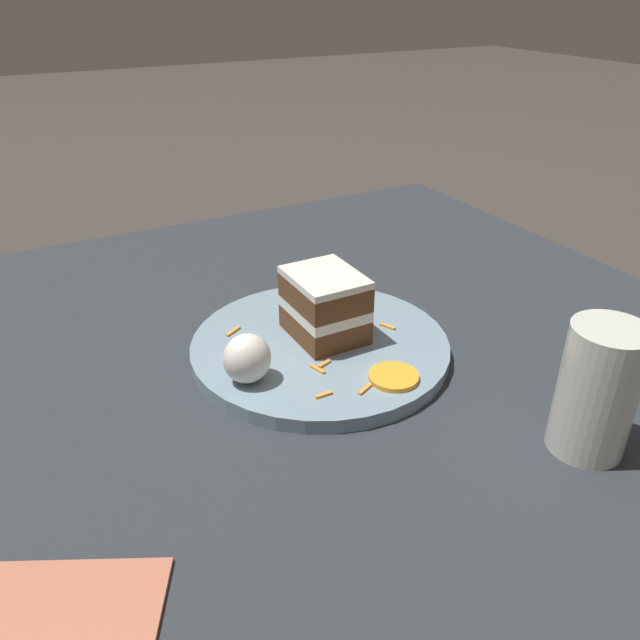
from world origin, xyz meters
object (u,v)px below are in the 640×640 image
cream_dollop (247,358)px  drinking_glass (595,398)px  cake_slice (325,305)px  orange_garnish (394,377)px  plate (320,347)px

cream_dollop → drinking_glass: 0.34m
cake_slice → orange_garnish: size_ratio=1.74×
plate → cake_slice: size_ratio=3.24×
cake_slice → cream_dollop: size_ratio=1.71×
orange_garnish → plate: bearing=106.4°
cake_slice → plate: bearing=40.6°
plate → cream_dollop: size_ratio=5.56×
orange_garnish → drinking_glass: bearing=-55.2°
cake_slice → orange_garnish: bearing=99.0°
plate → cake_slice: bearing=41.0°
orange_garnish → drinking_glass: 0.20m
cake_slice → drinking_glass: size_ratio=0.72×
orange_garnish → drinking_glass: size_ratio=0.42×
plate → orange_garnish: bearing=-73.6°
cake_slice → cream_dollop: 0.13m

